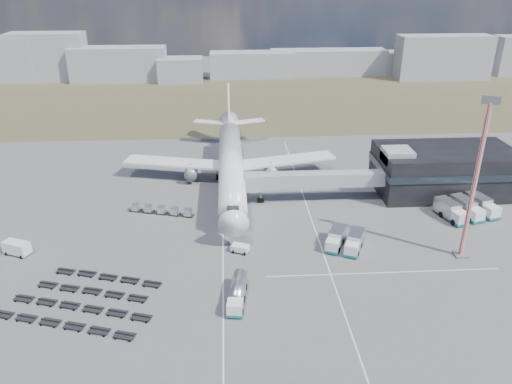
{
  "coord_description": "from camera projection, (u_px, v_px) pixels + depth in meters",
  "views": [
    {
      "loc": [
        -0.8,
        -77.18,
        47.39
      ],
      "look_at": [
        5.0,
        17.15,
        4.0
      ],
      "focal_mm": 35.0,
      "sensor_mm": 36.0,
      "label": 1
    }
  ],
  "objects": [
    {
      "name": "fuel_tanker",
      "position": [
        237.0,
        293.0,
        76.37
      ],
      "size": [
        3.51,
        9.39,
        2.96
      ],
      "rotation": [
        0.0,
        0.0,
        -0.13
      ],
      "color": "white",
      "rests_on": "ground"
    },
    {
      "name": "terminal",
      "position": [
        444.0,
        169.0,
        112.04
      ],
      "size": [
        30.4,
        16.4,
        11.0
      ],
      "color": "black",
      "rests_on": "ground"
    },
    {
      "name": "catering_truck",
      "position": [
        246.0,
        178.0,
        116.77
      ],
      "size": [
        3.28,
        7.01,
        3.13
      ],
      "rotation": [
        0.0,
        0.0,
        0.07
      ],
      "color": "white",
      "rests_on": "ground"
    },
    {
      "name": "pushback_tug",
      "position": [
        240.0,
        249.0,
        89.66
      ],
      "size": [
        3.57,
        2.83,
        1.43
      ],
      "primitive_type": "cube",
      "rotation": [
        0.0,
        0.0,
        -0.39
      ],
      "color": "white",
      "rests_on": "ground"
    },
    {
      "name": "lane_markings",
      "position": [
        286.0,
        242.0,
        93.09
      ],
      "size": [
        47.12,
        110.0,
        0.01
      ],
      "color": "silver",
      "rests_on": "ground"
    },
    {
      "name": "service_trucks_far",
      "position": [
        467.0,
        208.0,
        102.16
      ],
      "size": [
        12.32,
        10.52,
        3.22
      ],
      "rotation": [
        0.0,
        0.0,
        0.27
      ],
      "color": "white",
      "rests_on": "ground"
    },
    {
      "name": "uld_row",
      "position": [
        162.0,
        210.0,
        103.3
      ],
      "size": [
        13.73,
        5.14,
        1.52
      ],
      "rotation": [
        0.0,
        0.0,
        -0.27
      ],
      "color": "black",
      "rests_on": "ground"
    },
    {
      "name": "skyline",
      "position": [
        205.0,
        62.0,
        222.24
      ],
      "size": [
        311.93,
        24.96,
        20.43
      ],
      "color": "#9296A0",
      "rests_on": "ground"
    },
    {
      "name": "utility_van",
      "position": [
        17.0,
        248.0,
        88.79
      ],
      "size": [
        5.17,
        3.8,
        2.48
      ],
      "primitive_type": "cube",
      "rotation": [
        0.0,
        0.0,
        -0.4
      ],
      "color": "white",
      "rests_on": "ground"
    },
    {
      "name": "airliner",
      "position": [
        231.0,
        161.0,
        116.99
      ],
      "size": [
        51.59,
        64.53,
        17.62
      ],
      "color": "white",
      "rests_on": "ground"
    },
    {
      "name": "service_trucks_near",
      "position": [
        345.0,
        240.0,
        90.74
      ],
      "size": [
        8.29,
        8.86,
        2.84
      ],
      "rotation": [
        0.0,
        0.0,
        -0.43
      ],
      "color": "white",
      "rests_on": "ground"
    },
    {
      "name": "jet_bridge",
      "position": [
        306.0,
        180.0,
        107.13
      ],
      "size": [
        30.3,
        3.8,
        7.05
      ],
      "color": "#939399",
      "rests_on": "ground"
    },
    {
      "name": "baggage_dollies",
      "position": [
        84.0,
        300.0,
        76.63
      ],
      "size": [
        24.63,
        19.45,
        0.71
      ],
      "rotation": [
        0.0,
        0.0,
        -0.29
      ],
      "color": "black",
      "rests_on": "ground"
    },
    {
      "name": "ground",
      "position": [
        234.0,
        252.0,
        89.83
      ],
      "size": [
        420.0,
        420.0,
        0.0
      ],
      "primitive_type": "plane",
      "color": "#565659",
      "rests_on": "ground"
    },
    {
      "name": "grass_strip",
      "position": [
        228.0,
        100.0,
        189.61
      ],
      "size": [
        420.0,
        90.0,
        0.01
      ],
      "primitive_type": "cube",
      "color": "#453B29",
      "rests_on": "ground"
    },
    {
      "name": "floodlight_mast",
      "position": [
        475.0,
        181.0,
        82.86
      ],
      "size": [
        2.71,
        2.23,
        28.85
      ],
      "rotation": [
        0.0,
        0.0,
        -0.43
      ],
      "color": "red",
      "rests_on": "ground"
    }
  ]
}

